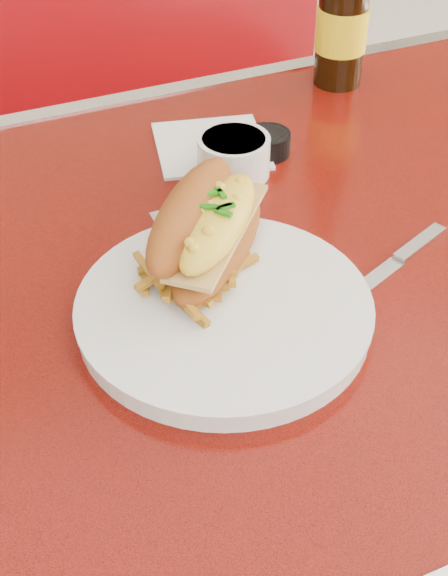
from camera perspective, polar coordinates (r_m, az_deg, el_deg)
name	(u,v)px	position (r m, az deg, el deg)	size (l,w,h in m)	color
diner_table	(260,359)	(0.97, 2.57, -5.10)	(1.23, 0.83, 0.77)	#B9170B
booth_bench_far	(95,219)	(1.77, -9.14, 4.88)	(1.20, 0.51, 0.90)	maroon
dinner_plate	(224,311)	(0.77, 0.00, -1.61)	(0.35, 0.35, 0.02)	white
mac_hoagie	(208,227)	(0.80, -1.15, 4.39)	(0.21, 0.21, 0.09)	#994C18
fries_pile	(190,270)	(0.79, -2.40, 1.27)	(0.09, 0.09, 0.03)	orange
fork	(184,253)	(0.83, -2.90, 2.52)	(0.02, 0.17, 0.00)	silver
gravy_ramekin	(234,155)	(0.98, 0.68, 9.46)	(0.11, 0.11, 0.05)	white
sauce_cup_right	(268,142)	(1.03, 3.12, 10.32)	(0.06, 0.06, 0.03)	black
beer_bottle	(343,10)	(1.18, 8.49, 18.97)	(0.09, 0.09, 0.28)	black
knife	(392,265)	(0.86, 11.88, 1.62)	(0.21, 0.10, 0.01)	silver
paper_napkin	(211,146)	(1.04, -0.94, 10.08)	(0.14, 0.14, 0.00)	white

